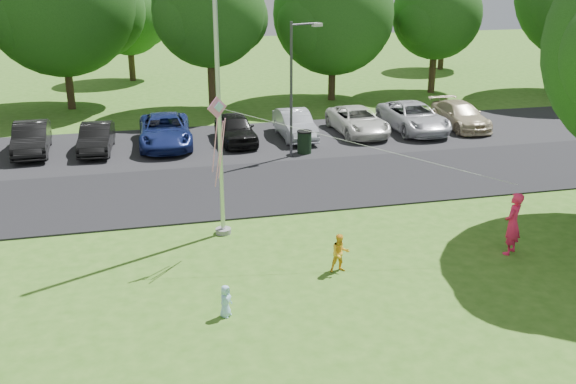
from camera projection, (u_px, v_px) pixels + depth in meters
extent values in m
plane|color=#37691B|center=(383.00, 295.00, 16.76)|extent=(120.00, 120.00, 0.00)
cube|color=black|center=(298.00, 184.00, 24.97)|extent=(60.00, 6.00, 0.06)
cube|color=black|center=(265.00, 141.00, 30.91)|extent=(42.00, 7.00, 0.06)
cylinder|color=#B7BABF|center=(218.00, 77.00, 18.85)|extent=(0.14, 0.14, 10.00)
cylinder|color=gray|center=(223.00, 231.00, 20.53)|extent=(0.50, 0.50, 0.16)
cylinder|color=#3F3F44|center=(291.00, 92.00, 27.40)|extent=(0.12, 0.12, 5.87)
cylinder|color=#3F3F44|center=(304.00, 24.00, 26.83)|extent=(1.30, 0.60, 0.08)
cube|color=silver|center=(317.00, 25.00, 27.23)|extent=(0.49, 0.37, 0.14)
cylinder|color=black|center=(304.00, 143.00, 28.75)|extent=(0.63, 0.63, 1.02)
cylinder|color=black|center=(304.00, 132.00, 28.57)|extent=(0.68, 0.68, 0.06)
cylinder|color=#332316|center=(69.00, 82.00, 37.18)|extent=(0.44, 0.44, 3.19)
sphere|color=#153C10|center=(59.00, 0.00, 35.62)|extent=(8.50, 8.50, 8.50)
sphere|color=#153C10|center=(97.00, 10.00, 37.03)|extent=(5.53, 5.53, 5.53)
sphere|color=#153C10|center=(25.00, 9.00, 34.42)|extent=(5.10, 5.10, 5.10)
cylinder|color=#332316|center=(212.00, 81.00, 36.76)|extent=(0.44, 0.44, 3.43)
sphere|color=#153C10|center=(209.00, 10.00, 35.43)|extent=(6.27, 6.27, 6.27)
sphere|color=#153C10|center=(233.00, 18.00, 36.47)|extent=(4.07, 4.07, 4.07)
sphere|color=#153C10|center=(188.00, 18.00, 34.55)|extent=(3.76, 3.76, 3.76)
cylinder|color=#332316|center=(332.00, 78.00, 39.71)|extent=(0.44, 0.44, 2.66)
sphere|color=#153C10|center=(333.00, 14.00, 38.39)|extent=(7.27, 7.27, 7.27)
sphere|color=#153C10|center=(355.00, 22.00, 39.60)|extent=(4.72, 4.72, 4.72)
sphere|color=#153C10|center=(314.00, 22.00, 37.37)|extent=(4.36, 4.36, 4.36)
cylinder|color=#332316|center=(432.00, 69.00, 41.87)|extent=(0.44, 0.44, 3.02)
sphere|color=#153C10|center=(437.00, 14.00, 40.67)|extent=(5.67, 5.67, 5.67)
sphere|color=#153C10|center=(450.00, 20.00, 41.62)|extent=(3.68, 3.68, 3.68)
sphere|color=#153C10|center=(425.00, 20.00, 39.87)|extent=(3.40, 3.40, 3.40)
cylinder|color=#332316|center=(132.00, 62.00, 46.08)|extent=(0.44, 0.44, 2.60)
sphere|color=#153C10|center=(128.00, 18.00, 45.01)|extent=(5.20, 5.20, 5.20)
sphere|color=#153C10|center=(145.00, 22.00, 45.88)|extent=(3.38, 3.38, 3.38)
sphere|color=#153C10|center=(113.00, 23.00, 44.28)|extent=(3.12, 3.12, 3.12)
cylinder|color=#332316|center=(441.00, 53.00, 50.88)|extent=(0.44, 0.44, 2.60)
sphere|color=#153C10|center=(445.00, 12.00, 49.81)|extent=(5.20, 5.20, 5.20)
sphere|color=#153C10|center=(455.00, 16.00, 50.68)|extent=(3.38, 3.38, 3.38)
sphere|color=#153C10|center=(436.00, 16.00, 49.08)|extent=(3.12, 3.12, 3.12)
imported|color=black|center=(31.00, 139.00, 28.60)|extent=(1.65, 4.23, 1.37)
imported|color=black|center=(96.00, 138.00, 28.88)|extent=(1.58, 3.90, 1.26)
imported|color=navy|center=(165.00, 131.00, 29.82)|extent=(2.50, 5.16, 1.42)
imported|color=black|center=(235.00, 128.00, 30.34)|extent=(1.77, 4.04, 1.35)
imported|color=#B2B7BF|center=(295.00, 124.00, 31.14)|extent=(1.42, 4.05, 1.33)
imported|color=silver|center=(358.00, 121.00, 31.94)|extent=(2.26, 4.69, 1.29)
imported|color=silver|center=(413.00, 117.00, 32.44)|extent=(2.44, 5.11, 1.40)
imported|color=#C6B793|center=(460.00, 115.00, 33.05)|extent=(1.81, 4.44, 1.29)
imported|color=#FC2158|center=(513.00, 224.00, 18.84)|extent=(0.83, 0.78, 1.91)
imported|color=yellow|center=(340.00, 253.00, 17.86)|extent=(0.55, 0.43, 1.12)
imported|color=#A0D2F5|center=(226.00, 301.00, 15.64)|extent=(0.47, 0.48, 0.83)
cube|color=pink|center=(217.00, 108.00, 17.75)|extent=(0.58, 0.30, 0.62)
cube|color=#8CC6E5|center=(219.00, 107.00, 17.72)|extent=(0.28, 0.15, 0.30)
cylinder|color=white|center=(370.00, 147.00, 18.09)|extent=(8.33, 2.09, 2.25)
cylinder|color=pink|center=(215.00, 145.00, 18.09)|extent=(0.20, 0.26, 1.65)
cylinder|color=pink|center=(222.00, 149.00, 18.23)|extent=(0.23, 0.43, 1.88)
cylinder|color=pink|center=(219.00, 155.00, 18.13)|extent=(0.25, 0.63, 2.10)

